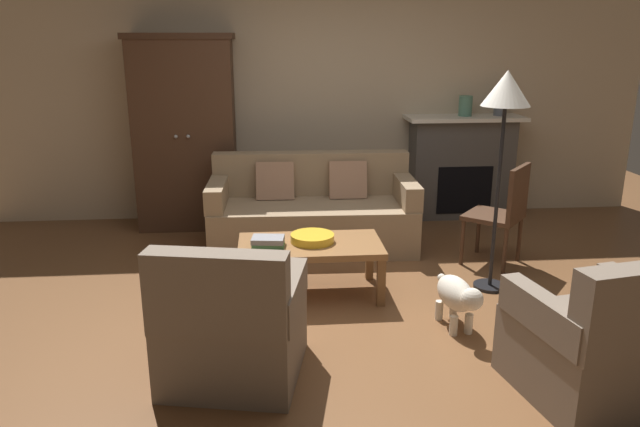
{
  "coord_description": "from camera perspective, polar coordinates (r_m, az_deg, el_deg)",
  "views": [
    {
      "loc": [
        -0.56,
        -4.04,
        1.95
      ],
      "look_at": [
        -0.15,
        0.67,
        0.55
      ],
      "focal_mm": 33.86,
      "sensor_mm": 36.0,
      "label": 1
    }
  ],
  "objects": [
    {
      "name": "couch",
      "position": [
        5.74,
        -0.73,
        -0.03
      ],
      "size": [
        1.94,
        0.91,
        0.86
      ],
      "color": "#937A5B",
      "rests_on": "ground"
    },
    {
      "name": "book_stack",
      "position": [
        4.56,
        -4.92,
        -2.68
      ],
      "size": [
        0.26,
        0.2,
        0.07
      ],
      "color": "#427A4C",
      "rests_on": "coffee_table"
    },
    {
      "name": "mantel_vase_jade",
      "position": [
        6.71,
        13.58,
        9.86
      ],
      "size": [
        0.14,
        0.14,
        0.22
      ],
      "primitive_type": "cylinder",
      "color": "slate",
      "rests_on": "fireplace"
    },
    {
      "name": "dog",
      "position": [
        4.25,
        12.84,
        -7.57
      ],
      "size": [
        0.25,
        0.57,
        0.39
      ],
      "color": "beige",
      "rests_on": "ground"
    },
    {
      "name": "fruit_bowl",
      "position": [
        4.65,
        -0.72,
        -2.33
      ],
      "size": [
        0.34,
        0.34,
        0.06
      ],
      "primitive_type": "cylinder",
      "color": "gold",
      "rests_on": "coffee_table"
    },
    {
      "name": "ground_plane",
      "position": [
        4.52,
        2.66,
        -9.06
      ],
      "size": [
        9.6,
        9.6,
        0.0
      ],
      "primitive_type": "plane",
      "color": "brown"
    },
    {
      "name": "armoire",
      "position": [
        6.39,
        -12.59,
        7.47
      ],
      "size": [
        1.06,
        0.57,
        1.97
      ],
      "color": "#472D1E",
      "rests_on": "ground"
    },
    {
      "name": "armchair_near_right",
      "position": [
        3.72,
        24.85,
        -11.25
      ],
      "size": [
        0.9,
        0.9,
        0.88
      ],
      "color": "#756656",
      "rests_on": "ground"
    },
    {
      "name": "coffee_table",
      "position": [
        4.65,
        -0.94,
        -3.43
      ],
      "size": [
        1.1,
        0.6,
        0.42
      ],
      "color": "olive",
      "rests_on": "ground"
    },
    {
      "name": "armchair_near_left",
      "position": [
        3.6,
        -8.32,
        -10.73
      ],
      "size": [
        0.9,
        0.91,
        0.88
      ],
      "color": "#756656",
      "rests_on": "ground"
    },
    {
      "name": "floor_lamp",
      "position": [
        4.72,
        17.13,
        10.04
      ],
      "size": [
        0.36,
        0.36,
        1.71
      ],
      "color": "black",
      "rests_on": "ground"
    },
    {
      "name": "mantel_vase_slate",
      "position": [
        6.83,
        16.68,
        10.11
      ],
      "size": [
        0.13,
        0.13,
        0.3
      ],
      "primitive_type": "cylinder",
      "color": "#565B66",
      "rests_on": "fireplace"
    },
    {
      "name": "side_chair_wooden",
      "position": [
        5.43,
        16.98,
        0.41
      ],
      "size": [
        0.62,
        0.62,
        0.9
      ],
      "color": "#472D1E",
      "rests_on": "ground"
    },
    {
      "name": "back_wall",
      "position": [
        6.64,
        -0.14,
        11.75
      ],
      "size": [
        7.2,
        0.1,
        2.8
      ],
      "primitive_type": "cube",
      "color": "beige",
      "rests_on": "ground"
    },
    {
      "name": "fireplace",
      "position": [
        6.83,
        13.17,
        4.39
      ],
      "size": [
        1.26,
        0.48,
        1.12
      ],
      "color": "#4C4947",
      "rests_on": "ground"
    }
  ]
}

